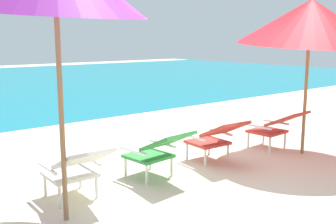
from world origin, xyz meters
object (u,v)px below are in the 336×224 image
object	(u,v)px
lounge_chair_near_right	(216,136)
beach_umbrella_right	(310,22)
lounge_chair_far_left	(76,167)
lounge_chair_near_left	(157,149)
lounge_chair_far_right	(276,126)

from	to	relation	value
lounge_chair_near_right	beach_umbrella_right	distance (m)	2.24
lounge_chair_far_left	lounge_chair_near_right	bearing A→B (deg)	0.56
lounge_chair_near_left	lounge_chair_near_right	distance (m)	1.07
lounge_chair_far_right	beach_umbrella_right	xyz separation A→B (m)	(0.15, -0.40, 1.64)
lounge_chair_near_left	lounge_chair_far_right	size ratio (longest dim) A/B	1.02
lounge_chair_far_left	lounge_chair_far_right	distance (m)	3.50
lounge_chair_far_right	beach_umbrella_right	bearing A→B (deg)	-69.29
lounge_chair_near_left	lounge_chair_far_left	bearing A→B (deg)	-179.44
lounge_chair_near_right	lounge_chair_far_right	size ratio (longest dim) A/B	1.01
lounge_chair_far_left	lounge_chair_far_right	world-z (taller)	same
lounge_chair_near_left	lounge_chair_far_right	world-z (taller)	same
lounge_chair_far_right	lounge_chair_near_right	bearing A→B (deg)	174.97
lounge_chair_near_right	lounge_chair_near_left	bearing A→B (deg)	-179.44
lounge_chair_far_left	lounge_chair_near_left	world-z (taller)	same
lounge_chair_far_right	lounge_chair_near_left	bearing A→B (deg)	177.49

